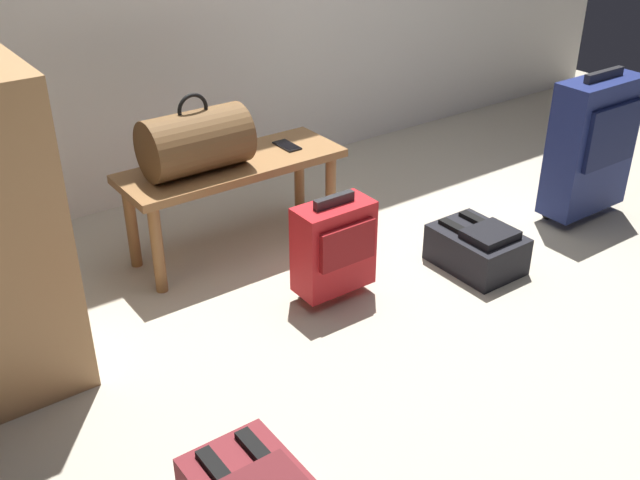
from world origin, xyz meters
name	(u,v)px	position (x,y,z in m)	size (l,w,h in m)	color
ground_plane	(423,298)	(0.00, 0.00, 0.00)	(6.60, 6.60, 0.00)	#B2A893
bench	(233,176)	(-0.41, 0.82, 0.36)	(1.00, 0.36, 0.43)	olive
duffel_bag_brown	(196,141)	(-0.58, 0.82, 0.56)	(0.44, 0.26, 0.34)	brown
cell_phone	(287,146)	(-0.12, 0.82, 0.44)	(0.07, 0.14, 0.01)	black
suitcase_upright_navy	(592,145)	(1.15, 0.10, 0.38)	(0.46, 0.21, 0.74)	navy
suitcase_small_red	(334,246)	(-0.29, 0.23, 0.24)	(0.32, 0.19, 0.46)	red
backpack_dark	(477,248)	(0.36, 0.06, 0.09)	(0.28, 0.38, 0.21)	black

